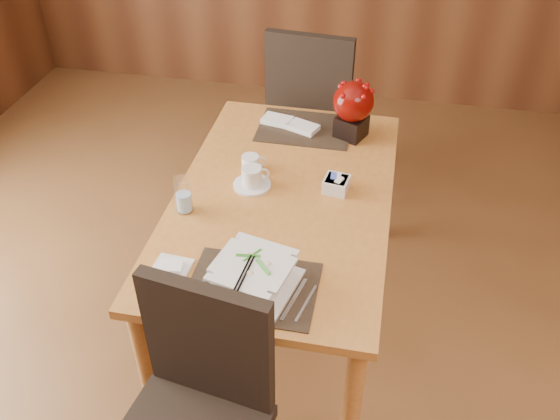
% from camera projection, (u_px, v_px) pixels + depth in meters
% --- Properties ---
extents(dining_table, '(0.90, 1.50, 0.75)m').
position_uv_depth(dining_table, '(283.00, 213.00, 2.55)').
color(dining_table, '#C17A35').
rests_on(dining_table, ground).
extents(placemat_near, '(0.45, 0.33, 0.01)m').
position_uv_depth(placemat_near, '(253.00, 287.00, 2.06)').
color(placemat_near, black).
rests_on(placemat_near, dining_table).
extents(placemat_far, '(0.45, 0.33, 0.01)m').
position_uv_depth(placemat_far, '(305.00, 128.00, 2.91)').
color(placemat_far, black).
rests_on(placemat_far, dining_table).
extents(soup_setting, '(0.33, 0.33, 0.11)m').
position_uv_depth(soup_setting, '(253.00, 276.00, 2.04)').
color(soup_setting, silver).
rests_on(soup_setting, dining_table).
extents(coffee_cup, '(0.16, 0.16, 0.09)m').
position_uv_depth(coffee_cup, '(252.00, 178.00, 2.51)').
color(coffee_cup, silver).
rests_on(coffee_cup, dining_table).
extents(water_glass, '(0.08, 0.08, 0.16)m').
position_uv_depth(water_glass, '(183.00, 195.00, 2.36)').
color(water_glass, silver).
rests_on(water_glass, dining_table).
extents(creamer_jug, '(0.13, 0.13, 0.07)m').
position_uv_depth(creamer_jug, '(250.00, 163.00, 2.61)').
color(creamer_jug, silver).
rests_on(creamer_jug, dining_table).
extents(sugar_caddy, '(0.11, 0.11, 0.06)m').
position_uv_depth(sugar_caddy, '(336.00, 184.00, 2.50)').
color(sugar_caddy, silver).
rests_on(sugar_caddy, dining_table).
extents(berry_decor, '(0.19, 0.19, 0.28)m').
position_uv_depth(berry_decor, '(353.00, 107.00, 2.76)').
color(berry_decor, black).
rests_on(berry_decor, dining_table).
extents(napkins_far, '(0.31, 0.18, 0.03)m').
position_uv_depth(napkins_far, '(292.00, 124.00, 2.91)').
color(napkins_far, white).
rests_on(napkins_far, dining_table).
extents(bread_plate, '(0.14, 0.14, 0.01)m').
position_uv_depth(bread_plate, '(171.00, 269.00, 2.13)').
color(bread_plate, silver).
rests_on(bread_plate, dining_table).
extents(near_chair, '(0.53, 0.53, 0.99)m').
position_uv_depth(near_chair, '(196.00, 407.00, 1.92)').
color(near_chair, black).
rests_on(near_chair, ground).
extents(far_chair, '(0.54, 0.54, 1.07)m').
position_uv_depth(far_chair, '(313.00, 104.00, 3.41)').
color(far_chair, black).
rests_on(far_chair, ground).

